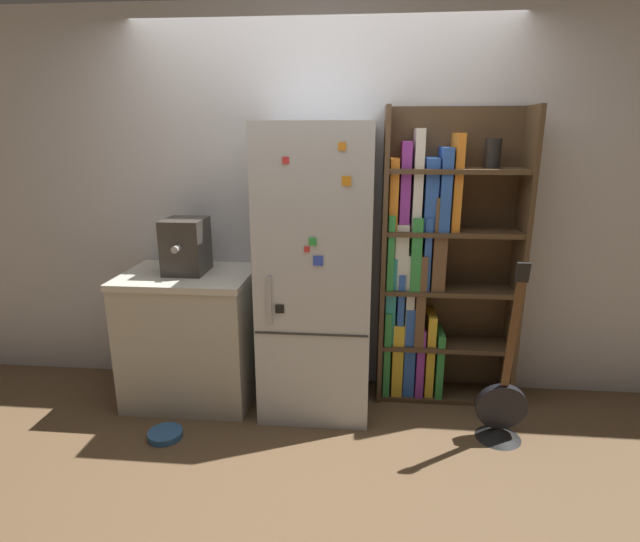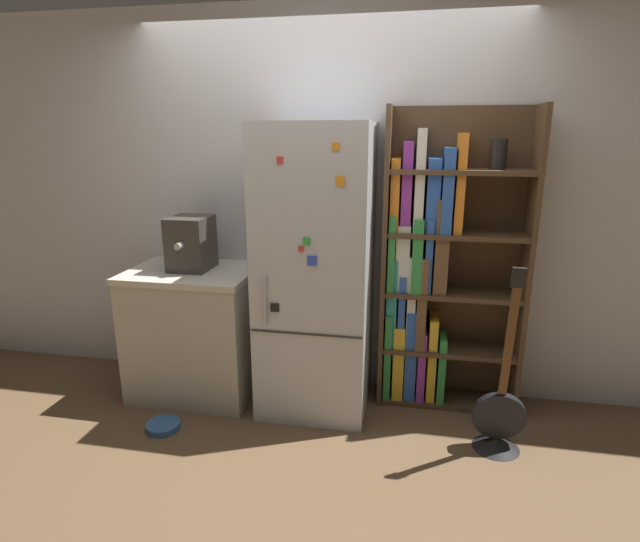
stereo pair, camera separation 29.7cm
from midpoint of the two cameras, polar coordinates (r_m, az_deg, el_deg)
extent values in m
plane|color=brown|center=(3.46, 1.74, -15.66)|extent=(16.00, 16.00, 0.00)
cube|color=silver|center=(3.46, 3.17, 7.37)|extent=(8.00, 0.05, 2.60)
cube|color=silver|center=(3.20, 2.22, -0.14)|extent=(0.69, 0.65, 1.85)
cube|color=#333333|center=(2.99, 1.20, -7.25)|extent=(0.68, 0.01, 0.01)
cube|color=#B2B2B7|center=(2.95, -3.48, -3.41)|extent=(0.02, 0.02, 0.30)
cube|color=green|center=(2.81, 1.47, 3.36)|extent=(0.04, 0.02, 0.04)
cube|color=orange|center=(2.74, 5.44, 10.17)|extent=(0.05, 0.02, 0.05)
cube|color=red|center=(2.83, 0.82, 2.51)|extent=(0.03, 0.01, 0.03)
cube|color=black|center=(2.96, -2.33, -4.26)|extent=(0.05, 0.01, 0.05)
cube|color=blue|center=(2.83, 2.08, 1.13)|extent=(0.06, 0.01, 0.06)
cube|color=orange|center=(2.73, 4.99, 14.00)|extent=(0.04, 0.01, 0.04)
cube|color=red|center=(2.78, -1.48, 12.55)|extent=(0.04, 0.02, 0.04)
cube|color=#4C3823|center=(3.32, 9.98, 1.09)|extent=(0.03, 0.31, 1.95)
cube|color=#4C3823|center=(3.42, 24.77, 0.33)|extent=(0.03, 0.31, 1.95)
cube|color=#4C3823|center=(3.48, 17.25, 1.29)|extent=(0.91, 0.03, 1.95)
cube|color=#4C3823|center=(3.70, 16.27, -13.85)|extent=(0.85, 0.28, 0.03)
cube|color=#4C3823|center=(3.53, 16.73, -8.52)|extent=(0.85, 0.28, 0.03)
cube|color=#4C3823|center=(3.40, 17.23, -2.48)|extent=(0.85, 0.28, 0.03)
cube|color=#4C3823|center=(3.30, 17.77, 3.99)|extent=(0.85, 0.28, 0.03)
cube|color=#4C3823|center=(3.25, 18.33, 10.74)|extent=(0.85, 0.28, 0.03)
cube|color=#338C3F|center=(3.53, 10.27, -9.08)|extent=(0.04, 0.27, 0.61)
cube|color=gold|center=(3.55, 11.43, -9.74)|extent=(0.07, 0.26, 0.52)
cube|color=#2D59B2|center=(3.52, 12.79, -9.08)|extent=(0.07, 0.21, 0.63)
cube|color=purple|center=(3.56, 13.91, -10.17)|extent=(0.05, 0.24, 0.49)
cube|color=gold|center=(3.55, 15.04, -9.45)|extent=(0.06, 0.24, 0.58)
cube|color=#338C3F|center=(3.57, 16.05, -10.49)|extent=(0.05, 0.24, 0.46)
cube|color=teal|center=(3.40, 10.76, -3.32)|extent=(0.07, 0.24, 0.60)
cube|color=#2D59B2|center=(3.41, 11.84, -4.32)|extent=(0.04, 0.23, 0.49)
cube|color=silver|center=(3.40, 12.92, -3.30)|extent=(0.05, 0.22, 0.62)
cube|color=brown|center=(3.39, 14.05, -3.39)|extent=(0.06, 0.25, 0.62)
cube|color=#338C3F|center=(3.29, 10.83, 2.12)|extent=(0.04, 0.24, 0.49)
cube|color=silver|center=(3.32, 12.01, 1.62)|extent=(0.09, 0.22, 0.43)
cube|color=#338C3F|center=(3.31, 13.62, 1.90)|extent=(0.06, 0.27, 0.48)
cube|color=#2D59B2|center=(3.32, 14.85, 1.85)|extent=(0.04, 0.24, 0.48)
cube|color=brown|center=(3.31, 16.25, 2.84)|extent=(0.08, 0.24, 0.60)
cube|color=orange|center=(3.24, 11.27, 8.54)|extent=(0.05, 0.23, 0.45)
cube|color=purple|center=(3.24, 12.58, 9.36)|extent=(0.06, 0.20, 0.55)
cube|color=silver|center=(3.24, 14.00, 9.97)|extent=(0.06, 0.22, 0.63)
cube|color=#2D59B2|center=(3.25, 15.41, 8.33)|extent=(0.08, 0.21, 0.45)
cube|color=#2D59B2|center=(3.25, 16.93, 8.78)|extent=(0.07, 0.25, 0.52)
cube|color=orange|center=(3.27, 18.24, 9.46)|extent=(0.05, 0.24, 0.60)
cylinder|color=black|center=(3.28, 22.23, 12.26)|extent=(0.10, 0.10, 0.18)
cube|color=#BCB7A8|center=(3.60, -11.68, -7.08)|extent=(0.83, 0.64, 0.85)
cube|color=beige|center=(3.45, -12.08, -0.20)|extent=(0.85, 0.66, 0.04)
cube|color=#38332D|center=(3.43, -12.14, 3.11)|extent=(0.26, 0.29, 0.36)
cylinder|color=#A5A39E|center=(3.26, -13.34, 2.76)|extent=(0.04, 0.06, 0.04)
cone|color=black|center=(3.31, 22.04, -17.83)|extent=(0.27, 0.27, 0.06)
cylinder|color=black|center=(3.22, 22.38, -15.12)|extent=(0.30, 0.09, 0.31)
cube|color=brown|center=(2.95, 23.58, -7.61)|extent=(0.04, 0.11, 0.66)
cube|color=black|center=(2.78, 24.65, -0.74)|extent=(0.07, 0.04, 0.11)
cylinder|color=#3366A5|center=(3.36, -14.98, -16.79)|extent=(0.21, 0.21, 0.04)
torus|color=#3366A5|center=(3.36, -15.00, -16.56)|extent=(0.21, 0.21, 0.01)
camera|label=1|loc=(0.15, -87.36, 0.73)|focal=28.00mm
camera|label=2|loc=(0.15, 92.64, -0.73)|focal=28.00mm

